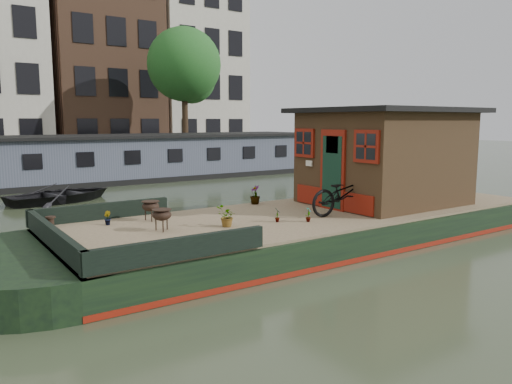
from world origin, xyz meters
TOP-DOWN VIEW (x-y plane):
  - ground at (0.00, 0.00)m, footprint 120.00×120.00m
  - houseboat_hull at (-1.33, 0.00)m, footprint 14.01×4.02m
  - houseboat_deck at (0.00, 0.00)m, footprint 11.80×3.80m
  - bow_bulwark at (-5.07, 0.00)m, footprint 3.00×4.00m
  - cabin at (2.19, 0.00)m, footprint 4.00×3.50m
  - bicycle at (0.20, -0.62)m, footprint 1.85×0.69m
  - potted_plant_a at (-1.01, -0.81)m, footprint 0.22×0.21m
  - potted_plant_b at (-4.59, 1.27)m, footprint 0.14×0.17m
  - potted_plant_c at (-2.68, -0.27)m, footprint 0.45×0.42m
  - potted_plant_d at (-0.65, 1.70)m, footprint 0.28×0.28m
  - potted_plant_e at (-1.55, -0.46)m, footprint 0.17×0.19m
  - brazier_front at (-3.89, 0.13)m, footprint 0.47×0.47m
  - brazier_rear at (-3.68, 1.19)m, footprint 0.51×0.51m
  - bollard_port at (-5.60, 1.65)m, footprint 0.20×0.20m
  - bollard_stbd at (-3.19, -1.70)m, footprint 0.17×0.17m
  - dinghy at (-3.68, 9.10)m, footprint 4.11×3.35m
  - far_houseboat at (0.00, 14.00)m, footprint 20.40×4.40m
  - quay at (0.00, 20.50)m, footprint 60.00×6.00m
  - townhouse_row at (0.15, 27.50)m, footprint 27.25×8.00m
  - tree_right at (6.14, 19.07)m, footprint 4.40×4.40m

SIDE VIEW (x-z plane):
  - ground at x=0.00m, z-range 0.00..0.00m
  - houseboat_hull at x=-1.33m, z-range -0.03..0.57m
  - dinghy at x=-3.68m, z-range 0.00..0.75m
  - quay at x=0.00m, z-range 0.00..0.90m
  - houseboat_deck at x=0.00m, z-range 0.60..0.65m
  - bollard_stbd at x=-3.19m, z-range 0.65..0.85m
  - bollard_port at x=-5.60m, z-range 0.65..0.87m
  - potted_plant_b at x=-4.59m, z-range 0.65..0.94m
  - potted_plant_e at x=-1.55m, z-range 0.65..0.96m
  - potted_plant_a at x=-1.01m, z-range 0.65..0.99m
  - bow_bulwark at x=-5.07m, z-range 0.65..1.00m
  - brazier_rear at x=-3.68m, z-range 0.65..1.07m
  - potted_plant_c at x=-2.68m, z-range 0.65..1.07m
  - brazier_front at x=-3.89m, z-range 0.65..1.08m
  - potted_plant_d at x=-0.65m, z-range 0.65..1.12m
  - far_houseboat at x=0.00m, z-range -0.09..2.02m
  - bicycle at x=0.20m, z-range 0.65..1.61m
  - cabin at x=2.19m, z-range 0.67..3.09m
  - tree_right at x=6.14m, z-range 2.19..9.59m
  - townhouse_row at x=0.15m, z-range -0.35..16.15m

